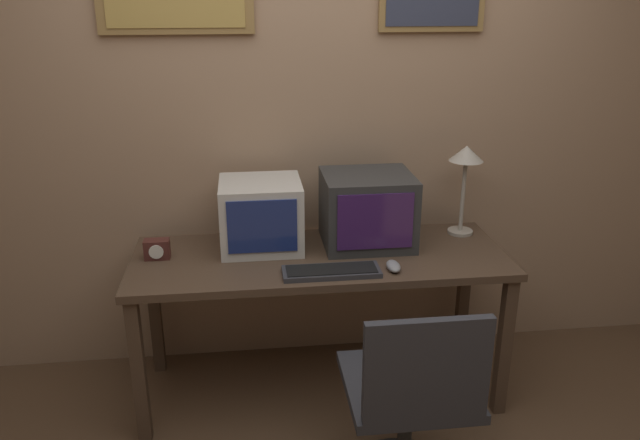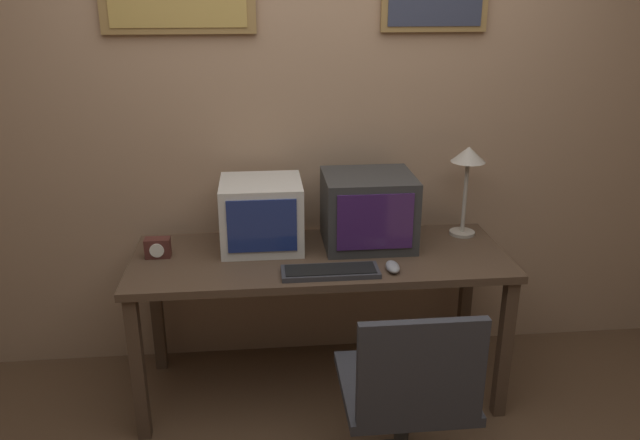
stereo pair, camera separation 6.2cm
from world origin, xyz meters
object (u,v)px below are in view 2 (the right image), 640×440
at_px(office_chair, 406,415).
at_px(monitor_left, 262,214).
at_px(desk_clock, 158,248).
at_px(monitor_right, 368,210).
at_px(keyboard_main, 330,271).
at_px(mouse_near_keyboard, 393,267).
at_px(desk_lamp, 468,165).

bearing_deg(office_chair, monitor_left, 120.28).
height_order(monitor_left, desk_clock, monitor_left).
distance_m(monitor_right, keyboard_main, 0.43).
height_order(mouse_near_keyboard, desk_lamp, desk_lamp).
distance_m(mouse_near_keyboard, desk_clock, 1.07).
xyz_separation_m(monitor_right, keyboard_main, (-0.22, -0.33, -0.16)).
distance_m(monitor_left, desk_clock, 0.50).
relative_size(desk_lamp, office_chair, 0.51).
height_order(desk_clock, desk_lamp, desk_lamp).
height_order(monitor_right, mouse_near_keyboard, monitor_right).
distance_m(monitor_left, mouse_near_keyboard, 0.67).
height_order(keyboard_main, desk_lamp, desk_lamp).
height_order(monitor_left, desk_lamp, desk_lamp).
height_order(monitor_left, office_chair, monitor_left).
distance_m(monitor_right, mouse_near_keyboard, 0.37).
relative_size(keyboard_main, office_chair, 0.48).
xyz_separation_m(monitor_right, desk_lamp, (0.50, 0.07, 0.19)).
distance_m(desk_lamp, office_chair, 1.27).
bearing_deg(office_chair, mouse_near_keyboard, 84.99).
relative_size(desk_clock, desk_lamp, 0.25).
bearing_deg(mouse_near_keyboard, desk_lamp, 42.11).
distance_m(desk_clock, desk_lamp, 1.52).
bearing_deg(mouse_near_keyboard, monitor_right, 99.73).
xyz_separation_m(desk_clock, desk_lamp, (1.48, 0.14, 0.31)).
bearing_deg(office_chair, desk_clock, 141.37).
bearing_deg(monitor_right, desk_lamp, 7.97).
xyz_separation_m(keyboard_main, mouse_near_keyboard, (0.27, 0.01, 0.01)).
bearing_deg(desk_lamp, monitor_right, -172.03).
bearing_deg(desk_clock, mouse_near_keyboard, -13.86).
xyz_separation_m(monitor_right, desk_clock, (-0.99, -0.07, -0.13)).
relative_size(keyboard_main, desk_lamp, 0.94).
bearing_deg(keyboard_main, desk_clock, 161.03).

